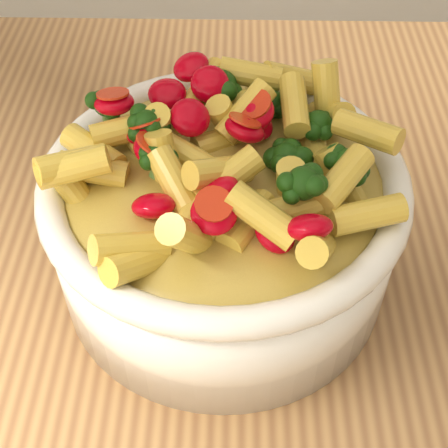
{
  "coord_description": "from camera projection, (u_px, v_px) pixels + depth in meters",
  "views": [
    {
      "loc": [
        0.12,
        -0.34,
        1.31
      ],
      "look_at": [
        0.12,
        -0.01,
        0.96
      ],
      "focal_mm": 50.0,
      "sensor_mm": 36.0,
      "label": 1
    }
  ],
  "objects": [
    {
      "name": "serving_bowl",
      "position": [
        224.0,
        223.0,
        0.48
      ],
      "size": [
        0.27,
        0.27,
        0.12
      ],
      "color": "white",
      "rests_on": "table"
    },
    {
      "name": "table",
      "position": [
        105.0,
        324.0,
        0.6
      ],
      "size": [
        1.2,
        0.8,
        0.9
      ],
      "color": "#AC7D49",
      "rests_on": "ground"
    },
    {
      "name": "pasta_salad",
      "position": [
        224.0,
        152.0,
        0.43
      ],
      "size": [
        0.21,
        0.21,
        0.05
      ],
      "color": "#E4BF48",
      "rests_on": "serving_bowl"
    }
  ]
}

